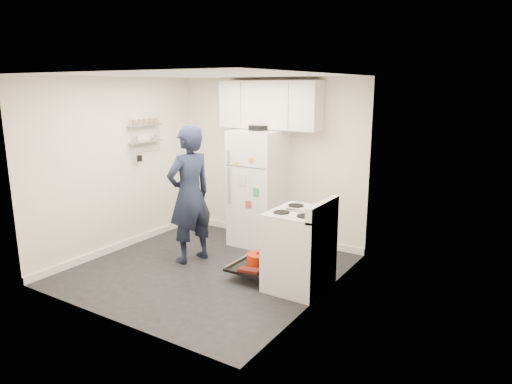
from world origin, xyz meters
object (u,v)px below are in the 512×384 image
Objects in this scene: open_oven_door at (257,263)px; refrigerator at (258,188)px; person at (190,195)px; electric_range at (298,250)px.

refrigerator is at bearing 121.01° from open_oven_door.
person is (-0.40, -1.11, 0.06)m from refrigerator.
electric_range is 1.71m from refrigerator.
person is at bearing -179.54° from electric_range.
refrigerator is (-1.24, 1.10, 0.41)m from electric_range.
person reaches higher than open_oven_door.
refrigerator reaches higher than electric_range.
electric_range is at bearing 104.46° from person.
open_oven_door is 1.30m from person.
open_oven_door is 1.46m from refrigerator.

